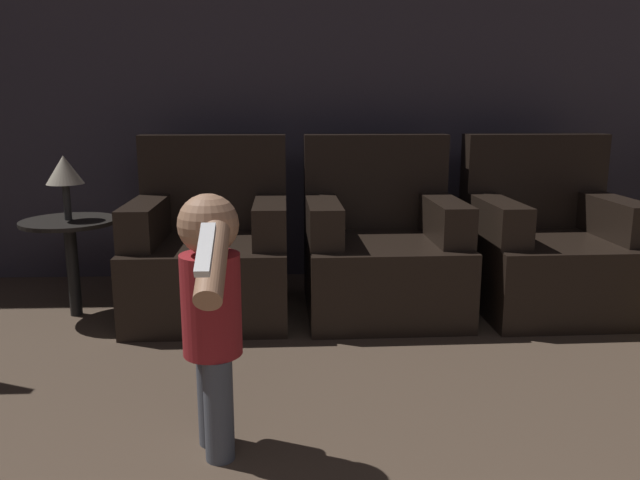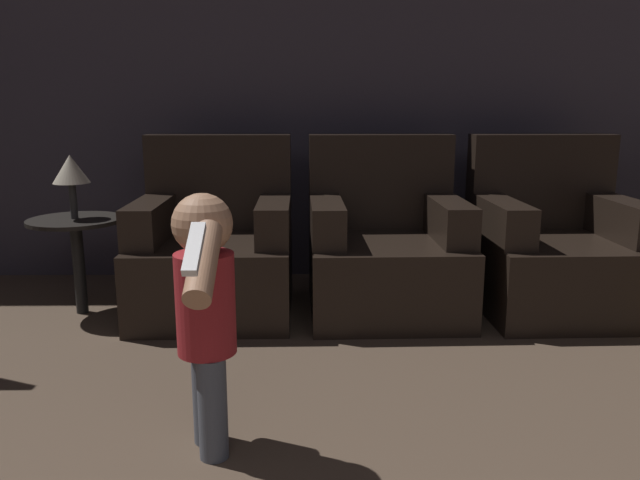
{
  "view_description": "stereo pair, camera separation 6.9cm",
  "coord_description": "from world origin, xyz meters",
  "px_view_note": "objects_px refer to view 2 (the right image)",
  "views": [
    {
      "loc": [
        -0.27,
        0.64,
        1.07
      ],
      "look_at": [
        -0.17,
        3.09,
        0.53
      ],
      "focal_mm": 35.0,
      "sensor_mm": 36.0,
      "label": 1
    },
    {
      "loc": [
        -0.2,
        0.64,
        1.07
      ],
      "look_at": [
        -0.17,
        3.09,
        0.53
      ],
      "focal_mm": 35.0,
      "sensor_mm": 36.0,
      "label": 2
    }
  ],
  "objects_px": {
    "armchair_left": "(216,251)",
    "armchair_middle": "(385,251)",
    "person_toddler": "(205,304)",
    "armchair_right": "(554,250)",
    "lamp": "(71,171)"
  },
  "relations": [
    {
      "from": "armchair_left",
      "to": "armchair_middle",
      "type": "bearing_deg",
      "value": -0.89
    },
    {
      "from": "armchair_middle",
      "to": "person_toddler",
      "type": "height_order",
      "value": "armchair_middle"
    },
    {
      "from": "armchair_left",
      "to": "armchair_right",
      "type": "bearing_deg",
      "value": -0.89
    },
    {
      "from": "armchair_left",
      "to": "lamp",
      "type": "xyz_separation_m",
      "value": [
        -0.69,
        -0.06,
        0.43
      ]
    },
    {
      "from": "person_toddler",
      "to": "lamp",
      "type": "distance_m",
      "value": 1.61
    },
    {
      "from": "armchair_middle",
      "to": "person_toddler",
      "type": "bearing_deg",
      "value": -118.32
    },
    {
      "from": "armchair_left",
      "to": "person_toddler",
      "type": "distance_m",
      "value": 1.41
    },
    {
      "from": "armchair_left",
      "to": "person_toddler",
      "type": "height_order",
      "value": "armchair_left"
    },
    {
      "from": "person_toddler",
      "to": "lamp",
      "type": "bearing_deg",
      "value": 13.68
    },
    {
      "from": "armchair_left",
      "to": "person_toddler",
      "type": "xyz_separation_m",
      "value": [
        0.18,
        -1.39,
        0.17
      ]
    },
    {
      "from": "armchair_middle",
      "to": "lamp",
      "type": "distance_m",
      "value": 1.64
    },
    {
      "from": "person_toddler",
      "to": "armchair_left",
      "type": "bearing_deg",
      "value": -12.24
    },
    {
      "from": "armchair_right",
      "to": "person_toddler",
      "type": "distance_m",
      "value": 2.12
    },
    {
      "from": "armchair_right",
      "to": "lamp",
      "type": "distance_m",
      "value": 2.5
    },
    {
      "from": "armchair_left",
      "to": "armchair_right",
      "type": "height_order",
      "value": "same"
    }
  ]
}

